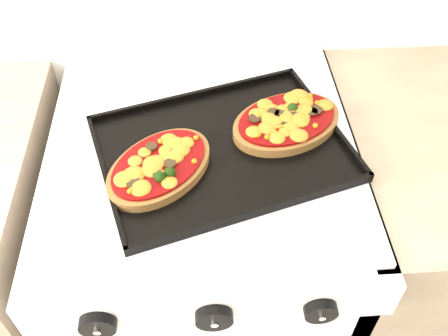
{
  "coord_description": "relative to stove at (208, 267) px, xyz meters",
  "views": [
    {
      "loc": [
        0.04,
        1.02,
        1.58
      ],
      "look_at": [
        0.08,
        1.62,
        0.92
      ],
      "focal_mm": 40.0,
      "sensor_mm": 36.0,
      "label": 1
    }
  ],
  "objects": [
    {
      "name": "baking_tray",
      "position": [
        0.04,
        -0.03,
        0.47
      ],
      "size": [
        0.52,
        0.44,
        0.02
      ],
      "primitive_type": "cube",
      "rotation": [
        0.0,
        0.0,
        0.29
      ],
      "color": "black",
      "rests_on": "stove"
    },
    {
      "name": "knob_center",
      "position": [
        0.01,
        -0.33,
        0.4
      ],
      "size": [
        0.06,
        0.02,
        0.06
      ],
      "primitive_type": "cylinder",
      "rotation": [
        1.57,
        0.0,
        0.0
      ],
      "color": "black",
      "rests_on": "control_panel"
    },
    {
      "name": "pizza_right",
      "position": [
        0.16,
        0.02,
        0.48
      ],
      "size": [
        0.26,
        0.23,
        0.03
      ],
      "primitive_type": null,
      "rotation": [
        0.0,
        0.0,
        0.42
      ],
      "color": "brown",
      "rests_on": "baking_tray"
    },
    {
      "name": "knob_right",
      "position": [
        0.17,
        -0.33,
        0.4
      ],
      "size": [
        0.05,
        0.02,
        0.05
      ],
      "primitive_type": "cylinder",
      "rotation": [
        1.57,
        0.0,
        0.0
      ],
      "color": "black",
      "rests_on": "control_panel"
    },
    {
      "name": "stove",
      "position": [
        0.0,
        0.0,
        0.0
      ],
      "size": [
        0.6,
        0.6,
        0.91
      ],
      "primitive_type": "cube",
      "color": "silver",
      "rests_on": "floor"
    },
    {
      "name": "control_panel",
      "position": [
        0.0,
        -0.31,
        0.4
      ],
      "size": [
        0.6,
        0.02,
        0.09
      ],
      "primitive_type": "cube",
      "color": "silver",
      "rests_on": "stove"
    },
    {
      "name": "pizza_left",
      "position": [
        -0.08,
        -0.08,
        0.48
      ],
      "size": [
        0.25,
        0.25,
        0.03
      ],
      "primitive_type": null,
      "rotation": [
        0.0,
        0.0,
        0.8
      ],
      "color": "brown",
      "rests_on": "baking_tray"
    },
    {
      "name": "knob_left",
      "position": [
        -0.17,
        -0.33,
        0.4
      ],
      "size": [
        0.06,
        0.02,
        0.06
      ],
      "primitive_type": "cylinder",
      "rotation": [
        1.57,
        0.0,
        0.0
      ],
      "color": "black",
      "rests_on": "control_panel"
    }
  ]
}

